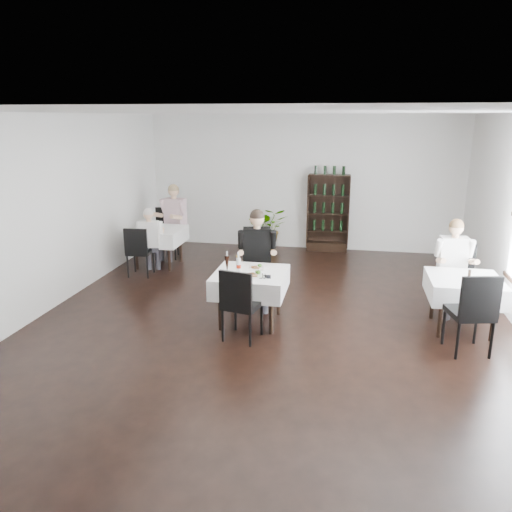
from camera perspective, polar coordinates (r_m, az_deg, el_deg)
The scene contains 23 objects.
room_shell at distance 6.98m, azimuth 1.76°, elevation 3.72°, with size 9.00×9.00×9.00m.
wine_shelf at distance 11.26m, azimuth 8.23°, elevation 4.79°, with size 0.90×0.28×1.75m.
main_table at distance 7.26m, azimuth -0.64°, elevation -2.99°, with size 1.03×1.03×0.77m.
left_table at distance 10.25m, azimuth -11.11°, elevation 2.27°, with size 0.98×0.98×0.77m.
right_table at distance 7.60m, azimuth 22.67°, elevation -3.40°, with size 0.98×0.98×0.77m.
potted_tree at distance 11.36m, azimuth 1.36°, elevation 3.18°, with size 0.88×0.76×0.97m, color #23531C.
main_chair_far at distance 8.04m, azimuth -0.21°, elevation -1.98°, with size 0.41×0.41×0.89m.
main_chair_near at distance 6.67m, azimuth -1.88°, elevation -5.11°, with size 0.55×0.55×1.01m.
left_chair_far at distance 10.88m, azimuth -10.18°, elevation 3.02°, with size 0.57×0.58×1.06m.
left_chair_near at distance 9.63m, azimuth -13.29°, elevation 0.82°, with size 0.47×0.47×0.95m.
right_chair_far at distance 8.43m, azimuth 22.27°, elevation -1.77°, with size 0.47×0.48×1.03m.
right_chair_near at distance 6.84m, azimuth 23.60°, elevation -5.56°, with size 0.59×0.60×1.09m.
diner_main at distance 7.79m, azimuth 0.12°, elevation 0.51°, with size 0.64×0.67×1.56m.
diner_left_far at distance 10.69m, azimuth -9.53°, elevation 4.54°, with size 0.67×0.72×1.58m.
diner_left_near at distance 9.73m, azimuth -12.01°, elevation 2.29°, with size 0.53×0.57×1.29m.
diner_right_far at distance 8.11m, azimuth 21.69°, elevation -0.41°, with size 0.57×0.57×1.47m.
plate_far at distance 7.38m, azimuth 0.07°, elevation -1.33°, with size 0.26×0.26×0.07m.
plate_near at distance 7.03m, azimuth -0.23°, elevation -2.18°, with size 0.34×0.34×0.08m.
pilsner_dark at distance 7.16m, azimuth -3.33°, elevation -0.92°, with size 0.07×0.07×0.32m.
pilsner_lager at distance 7.34m, azimuth -2.05°, elevation -0.71°, with size 0.06×0.06×0.26m.
coke_bottle at distance 7.19m, azimuth -2.00°, elevation -1.06°, with size 0.07×0.07×0.26m.
napkin_cutlery at distance 7.00m, azimuth 0.92°, elevation -2.36°, with size 0.21×0.21×0.02m.
pepper_mill at distance 7.62m, azimuth 23.21°, elevation -1.82°, with size 0.04×0.04×0.10m, color black.
Camera 1 is at (1.06, -6.74, 2.95)m, focal length 35.00 mm.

